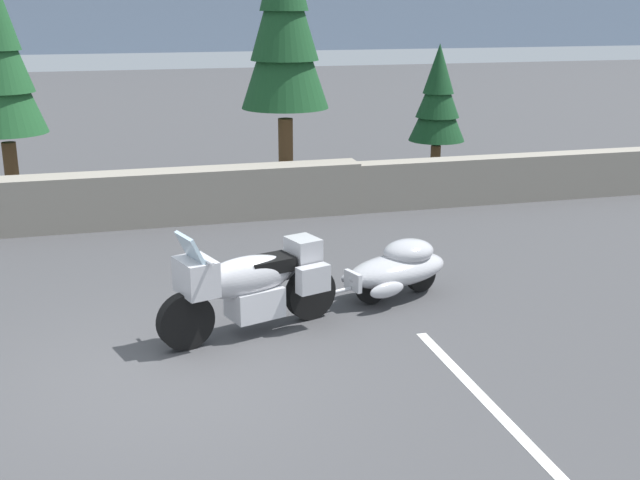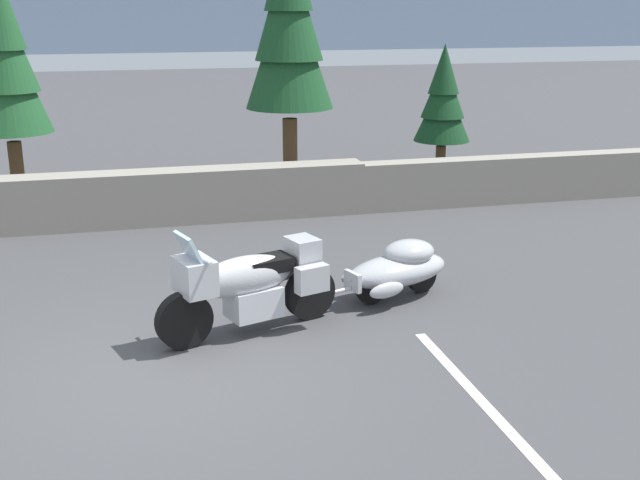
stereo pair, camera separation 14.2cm
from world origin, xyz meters
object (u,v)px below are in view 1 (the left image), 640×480
(car_shaped_trailer, at_px, (398,267))
(pine_tree_far_right, at_px, (438,98))
(pine_tree_tall, at_px, (284,21))
(touring_motorcycle, at_px, (250,283))

(car_shaped_trailer, height_order, pine_tree_far_right, pine_tree_far_right)
(pine_tree_far_right, bearing_deg, pine_tree_tall, -175.52)
(car_shaped_trailer, distance_m, pine_tree_far_right, 7.00)
(car_shaped_trailer, height_order, pine_tree_tall, pine_tree_tall)
(touring_motorcycle, height_order, pine_tree_far_right, pine_tree_far_right)
(car_shaped_trailer, relative_size, pine_tree_tall, 0.40)
(touring_motorcycle, distance_m, pine_tree_far_right, 8.63)
(touring_motorcycle, relative_size, car_shaped_trailer, 1.02)
(pine_tree_tall, distance_m, pine_tree_far_right, 3.66)
(car_shaped_trailer, distance_m, pine_tree_tall, 6.59)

